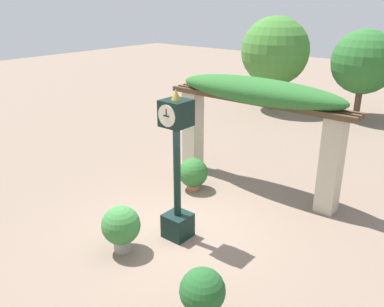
{
  "coord_description": "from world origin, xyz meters",
  "views": [
    {
      "loc": [
        5.36,
        -6.09,
        5.02
      ],
      "look_at": [
        0.08,
        0.3,
        1.85
      ],
      "focal_mm": 38.0,
      "sensor_mm": 36.0,
      "label": 1
    }
  ],
  "objects_px": {
    "potted_plant_near_right": "(202,292)",
    "potted_plant_far_left": "(121,226)",
    "pedestal_clock": "(177,171)",
    "potted_plant_near_left": "(193,173)"
  },
  "relations": [
    {
      "from": "pedestal_clock",
      "to": "potted_plant_near_right",
      "type": "xyz_separation_m",
      "value": [
        2.03,
        -1.69,
        -1.01
      ]
    },
    {
      "from": "pedestal_clock",
      "to": "potted_plant_near_right",
      "type": "distance_m",
      "value": 2.83
    },
    {
      "from": "potted_plant_near_left",
      "to": "potted_plant_near_right",
      "type": "relative_size",
      "value": 0.91
    },
    {
      "from": "potted_plant_near_right",
      "to": "potted_plant_far_left",
      "type": "relative_size",
      "value": 0.98
    },
    {
      "from": "potted_plant_near_left",
      "to": "pedestal_clock",
      "type": "bearing_deg",
      "value": -58.72
    },
    {
      "from": "pedestal_clock",
      "to": "potted_plant_near_left",
      "type": "xyz_separation_m",
      "value": [
        -1.27,
        2.09,
        -1.12
      ]
    },
    {
      "from": "potted_plant_near_left",
      "to": "potted_plant_near_right",
      "type": "height_order",
      "value": "potted_plant_near_right"
    },
    {
      "from": "potted_plant_near_right",
      "to": "pedestal_clock",
      "type": "bearing_deg",
      "value": 140.2
    },
    {
      "from": "potted_plant_far_left",
      "to": "potted_plant_near_right",
      "type": "bearing_deg",
      "value": -11.5
    },
    {
      "from": "potted_plant_far_left",
      "to": "pedestal_clock",
      "type": "bearing_deg",
      "value": 65.29
    }
  ]
}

